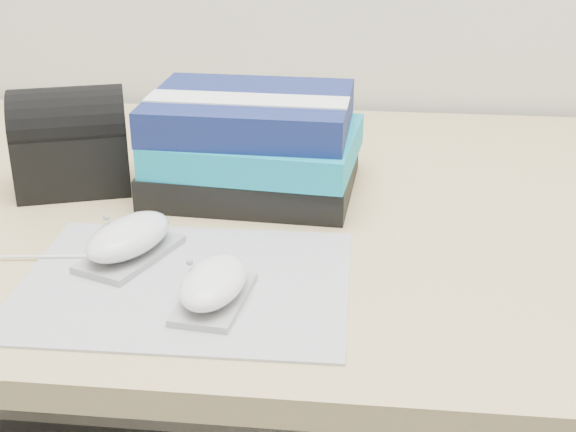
# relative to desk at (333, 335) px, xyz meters

# --- Properties ---
(desk) EXTENTS (1.60, 0.80, 0.73)m
(desk) POSITION_rel_desk_xyz_m (0.00, 0.00, 0.00)
(desk) COLOR tan
(desk) RESTS_ON ground
(mousepad) EXTENTS (0.33, 0.26, 0.00)m
(mousepad) POSITION_rel_desk_xyz_m (-0.14, -0.29, 0.24)
(mousepad) COLOR gray
(mousepad) RESTS_ON desk
(mouse_rear) EXTENTS (0.10, 0.13, 0.05)m
(mouse_rear) POSITION_rel_desk_xyz_m (-0.21, -0.24, 0.26)
(mouse_rear) COLOR #98989A
(mouse_rear) RESTS_ON mousepad
(mouse_front) EXTENTS (0.07, 0.11, 0.04)m
(mouse_front) POSITION_rel_desk_xyz_m (-0.10, -0.32, 0.26)
(mouse_front) COLOR #9E9EA0
(mouse_front) RESTS_ON mousepad
(book_stack) EXTENTS (0.27, 0.22, 0.13)m
(book_stack) POSITION_rel_desk_xyz_m (-0.11, -0.03, 0.30)
(book_stack) COLOR black
(book_stack) RESTS_ON desk
(pouch) EXTENTS (0.16, 0.14, 0.13)m
(pouch) POSITION_rel_desk_xyz_m (-0.34, -0.05, 0.30)
(pouch) COLOR black
(pouch) RESTS_ON desk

